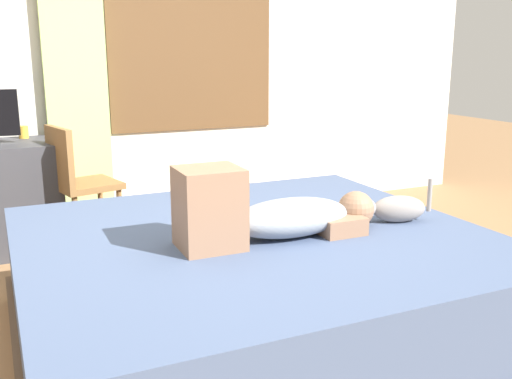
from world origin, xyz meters
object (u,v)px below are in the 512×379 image
object	(u,v)px
bed	(254,288)
chair_by_desk	(76,179)
person_lying	(271,214)
cup	(23,132)
cat	(395,208)

from	to	relation	value
bed	chair_by_desk	size ratio (longest dim) A/B	2.44
person_lying	chair_by_desk	bearing A→B (deg)	109.41
cup	chair_by_desk	xyz separation A→B (m)	(0.28, -0.43, -0.28)
cat	chair_by_desk	world-z (taller)	chair_by_desk
person_lying	cat	xyz separation A→B (m)	(0.65, -0.02, -0.05)
cat	chair_by_desk	xyz separation A→B (m)	(-1.25, 1.71, -0.09)
person_lying	cat	size ratio (longest dim) A/B	2.71
cat	cup	distance (m)	2.64
bed	chair_by_desk	bearing A→B (deg)	109.41
chair_by_desk	cat	bearing A→B (deg)	-53.91
bed	person_lying	xyz separation A→B (m)	(0.03, -0.10, 0.38)
cup	chair_by_desk	bearing A→B (deg)	-57.15
bed	cup	world-z (taller)	cup
cat	chair_by_desk	size ratio (longest dim) A/B	0.40
chair_by_desk	bed	bearing A→B (deg)	-70.59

